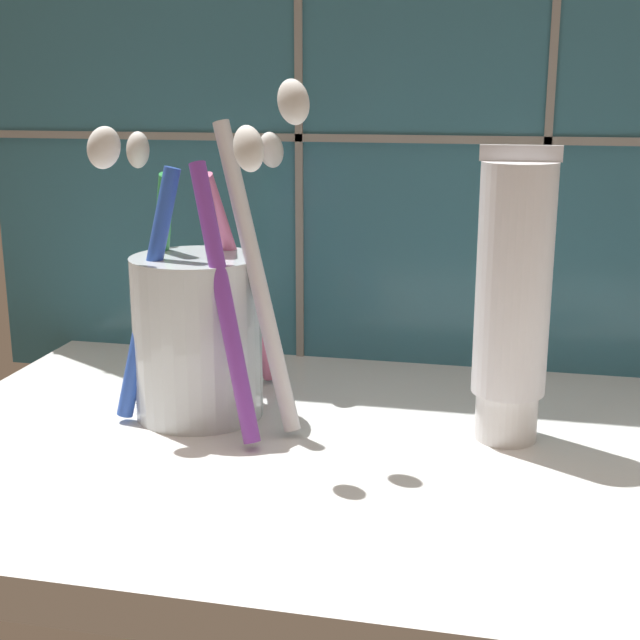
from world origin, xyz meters
The scene contains 4 objects.
sink_counter centered at (0.00, 0.00, 1.00)cm, with size 62.98×30.91×2.00cm, color white.
tile_wall_backsplash centered at (0.01, 15.70, 22.19)cm, with size 72.98×1.72×44.36cm.
toothbrush_cup centered at (-16.97, 2.78, 7.32)cm, with size 13.72×14.21×18.67cm.
toothpaste_tube centered at (-0.39, 2.78, 9.62)cm, with size 4.00×3.81×15.33cm.
Camera 1 is at (0.02, -42.45, 20.09)cm, focal length 50.00 mm.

